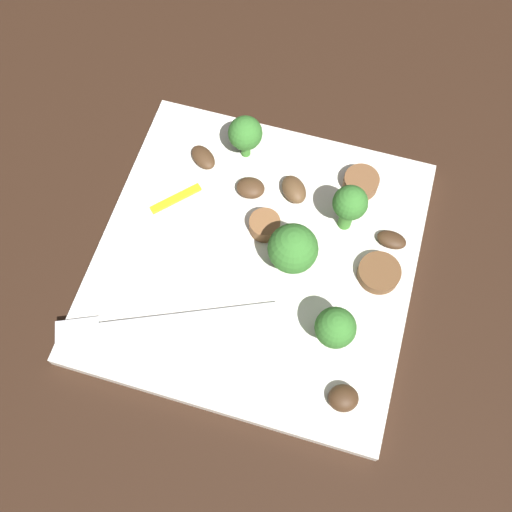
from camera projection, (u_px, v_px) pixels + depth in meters
ground_plane at (256, 262)px, 0.52m from camera, size 1.40×1.40×0.00m
plate at (256, 259)px, 0.51m from camera, size 0.27×0.27×0.01m
fork at (150, 321)px, 0.48m from camera, size 0.17×0.08×0.00m
broccoli_floret_0 at (291, 255)px, 0.47m from camera, size 0.04×0.04×0.05m
broccoli_floret_1 at (245, 134)px, 0.52m from camera, size 0.03×0.03×0.05m
broccoli_floret_2 at (335, 328)px, 0.45m from camera, size 0.03×0.03×0.05m
broccoli_floret_3 at (350, 205)px, 0.49m from camera, size 0.03×0.03×0.05m
sausage_slice_0 at (361, 182)px, 0.53m from camera, size 0.04×0.04×0.01m
sausage_slice_1 at (269, 227)px, 0.51m from camera, size 0.04×0.04×0.01m
sausage_slice_2 at (379, 273)px, 0.50m from camera, size 0.05×0.05×0.01m
mushroom_0 at (392, 240)px, 0.51m from camera, size 0.03×0.02×0.01m
mushroom_1 at (203, 157)px, 0.54m from camera, size 0.03×0.03×0.01m
mushroom_2 at (250, 188)px, 0.53m from camera, size 0.03×0.02×0.01m
mushroom_3 at (343, 398)px, 0.45m from camera, size 0.03×0.03×0.01m
mushroom_4 at (294, 190)px, 0.53m from camera, size 0.03×0.04×0.01m
pepper_strip_0 at (176, 199)px, 0.53m from camera, size 0.04×0.04×0.00m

